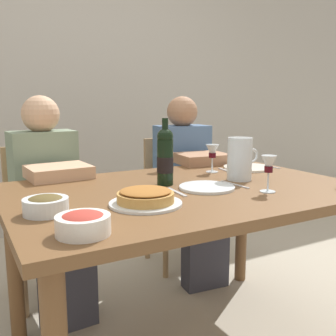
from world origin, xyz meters
TOP-DOWN VIEW (x-y plane):
  - back_wall at (0.00, 2.03)m, footprint 8.00×0.10m
  - dining_table at (0.00, 0.00)m, footprint 1.50×1.00m
  - wine_bottle at (-0.05, 0.10)m, footprint 0.07×0.07m
  - water_pitcher at (0.31, 0.02)m, footprint 0.17×0.12m
  - baked_tart at (-0.28, -0.17)m, footprint 0.27×0.27m
  - salad_bowl at (-0.57, -0.37)m, footprint 0.16×0.16m
  - olive_bowl at (-0.62, -0.11)m, footprint 0.15×0.15m
  - wine_glass_left_diner at (0.25, -0.23)m, footprint 0.06×0.06m
  - wine_glass_centre at (0.12, 0.41)m, footprint 0.07×0.07m
  - wine_glass_spare at (0.31, 0.25)m, footprint 0.07×0.07m
  - dinner_plate_left_setting at (0.54, 0.23)m, footprint 0.27×0.27m
  - dinner_plate_right_setting at (0.07, -0.06)m, footprint 0.24×0.24m
  - fork_left_setting at (0.39, 0.23)m, footprint 0.04×0.16m
  - knife_left_setting at (0.69, 0.23)m, footprint 0.01×0.18m
  - knife_right_setting at (0.22, -0.06)m, footprint 0.02×0.18m
  - spoon_right_setting at (-0.08, -0.06)m, footprint 0.02×0.16m
  - chair_left at (-0.45, 0.88)m, footprint 0.42×0.42m
  - diner_left at (-0.44, 0.65)m, footprint 0.35×0.52m
  - chair_right at (0.46, 0.91)m, footprint 0.44×0.44m
  - diner_right at (0.44, 0.67)m, footprint 0.37×0.53m

SIDE VIEW (x-z plane):
  - chair_left at x=-0.45m, z-range 0.06..0.93m
  - chair_right at x=0.46m, z-range 0.06..0.93m
  - diner_left at x=-0.44m, z-range 0.04..1.20m
  - diner_right at x=0.44m, z-range 0.04..1.20m
  - dining_table at x=0.00m, z-range 0.29..1.05m
  - fork_left_setting at x=0.39m, z-range 0.76..0.76m
  - knife_left_setting at x=0.69m, z-range 0.76..0.76m
  - knife_right_setting at x=0.22m, z-range 0.76..0.76m
  - spoon_right_setting at x=-0.08m, z-range 0.76..0.76m
  - dinner_plate_left_setting at x=0.54m, z-range 0.76..0.77m
  - dinner_plate_right_setting at x=0.07m, z-range 0.76..0.77m
  - baked_tart at x=-0.28m, z-range 0.76..0.82m
  - olive_bowl at x=-0.62m, z-range 0.76..0.83m
  - salad_bowl at x=-0.57m, z-range 0.76..0.83m
  - water_pitcher at x=0.31m, z-range 0.75..0.95m
  - wine_glass_spare at x=0.31m, z-range 0.79..0.94m
  - wine_glass_centre at x=0.12m, z-range 0.79..0.94m
  - wine_glass_left_diner at x=0.25m, z-range 0.79..0.94m
  - wine_bottle at x=-0.05m, z-range 0.74..1.04m
  - back_wall at x=0.00m, z-range 0.00..2.80m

